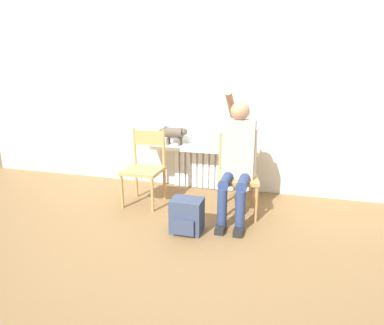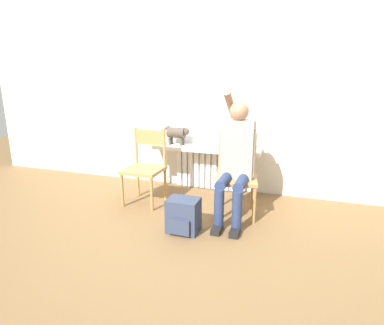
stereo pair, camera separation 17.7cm
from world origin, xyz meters
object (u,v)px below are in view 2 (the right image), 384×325
object	(u,v)px
person	(236,156)
backpack	(183,216)
cat	(177,133)
chair_left	(145,166)
chair_right	(236,175)

from	to	relation	value
person	backpack	bearing A→B (deg)	-129.85
cat	backpack	world-z (taller)	cat
chair_left	cat	xyz separation A→B (m)	(0.18, 0.59, 0.31)
chair_left	chair_right	distance (m)	1.11
chair_right	backpack	size ratio (longest dim) A/B	2.61
chair_left	person	world-z (taller)	person
chair_right	person	xyz separation A→B (m)	(0.01, -0.10, 0.24)
backpack	chair_left	bearing A→B (deg)	139.61
cat	backpack	xyz separation A→B (m)	(0.52, -1.19, -0.60)
chair_right	cat	xyz separation A→B (m)	(-0.92, 0.59, 0.31)
chair_left	cat	distance (m)	0.69
chair_left	chair_right	world-z (taller)	same
chair_right	backpack	xyz separation A→B (m)	(-0.40, -0.60, -0.29)
person	cat	bearing A→B (deg)	143.26
chair_left	chair_right	size ratio (longest dim) A/B	1.00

